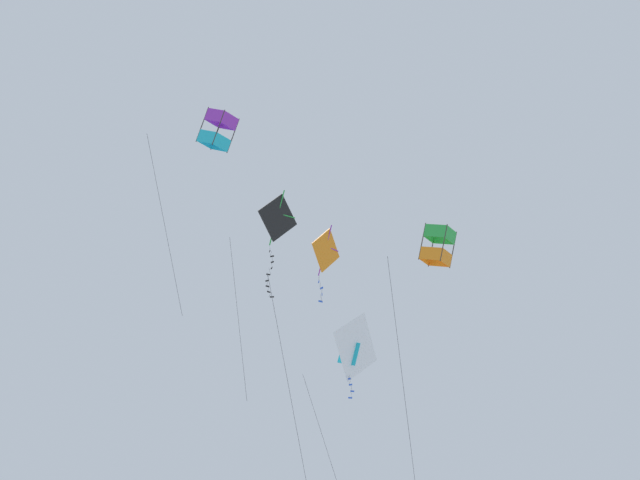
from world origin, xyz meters
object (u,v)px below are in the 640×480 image
at_px(kite_diamond_near_right, 325,253).
at_px(kite_delta_far_centre, 354,348).
at_px(kite_box_mid_left, 437,247).
at_px(kite_box_upper_right, 217,131).
at_px(kite_diamond_highest, 277,219).

height_order(kite_diamond_near_right, kite_delta_far_centre, kite_diamond_near_right).
height_order(kite_box_mid_left, kite_box_upper_right, kite_box_upper_right).
relative_size(kite_diamond_highest, kite_box_upper_right, 1.16).
relative_size(kite_box_mid_left, kite_diamond_near_right, 0.94).
bearing_deg(kite_box_mid_left, kite_diamond_near_right, 87.43).
bearing_deg(kite_diamond_near_right, kite_box_upper_right, 107.25).
height_order(kite_box_mid_left, kite_delta_far_centre, kite_box_mid_left).
bearing_deg(kite_box_upper_right, kite_box_mid_left, -76.08).
distance_m(kite_diamond_near_right, kite_box_upper_right, 6.72).
bearing_deg(kite_delta_far_centre, kite_diamond_near_right, -164.13).
bearing_deg(kite_delta_far_centre, kite_diamond_highest, 149.11).
relative_size(kite_box_mid_left, kite_delta_far_centre, 1.03).
bearing_deg(kite_box_mid_left, kite_box_upper_right, 98.88).
bearing_deg(kite_box_mid_left, kite_diamond_highest, 63.39).
xyz_separation_m(kite_box_mid_left, kite_delta_far_centre, (-7.93, 7.88, -0.58)).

